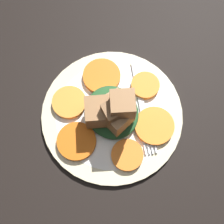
# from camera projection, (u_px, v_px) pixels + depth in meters

# --- Properties ---
(table_slab) EXTENTS (1.20, 1.20, 0.02)m
(table_slab) POSITION_uv_depth(u_px,v_px,m) (112.00, 117.00, 0.63)
(table_slab) COLOR black
(table_slab) RESTS_ON ground
(plate) EXTENTS (0.28, 0.28, 0.01)m
(plate) POSITION_uv_depth(u_px,v_px,m) (112.00, 115.00, 0.61)
(plate) COLOR beige
(plate) RESTS_ON table_slab
(carrot_slice_0) EXTENTS (0.06, 0.06, 0.01)m
(carrot_slice_0) POSITION_uv_depth(u_px,v_px,m) (127.00, 155.00, 0.58)
(carrot_slice_0) COLOR orange
(carrot_slice_0) RESTS_ON plate
(carrot_slice_1) EXTENTS (0.08, 0.08, 0.01)m
(carrot_slice_1) POSITION_uv_depth(u_px,v_px,m) (154.00, 126.00, 0.60)
(carrot_slice_1) COLOR orange
(carrot_slice_1) RESTS_ON plate
(carrot_slice_2) EXTENTS (0.06, 0.06, 0.01)m
(carrot_slice_2) POSITION_uv_depth(u_px,v_px,m) (145.00, 85.00, 0.62)
(carrot_slice_2) COLOR orange
(carrot_slice_2) RESTS_ON plate
(carrot_slice_3) EXTENTS (0.08, 0.08, 0.01)m
(carrot_slice_3) POSITION_uv_depth(u_px,v_px,m) (102.00, 76.00, 0.63)
(carrot_slice_3) COLOR orange
(carrot_slice_3) RESTS_ON plate
(carrot_slice_4) EXTENTS (0.07, 0.07, 0.01)m
(carrot_slice_4) POSITION_uv_depth(u_px,v_px,m) (69.00, 102.00, 0.61)
(carrot_slice_4) COLOR orange
(carrot_slice_4) RESTS_ON plate
(carrot_slice_5) EXTENTS (0.07, 0.07, 0.01)m
(carrot_slice_5) POSITION_uv_depth(u_px,v_px,m) (77.00, 141.00, 0.59)
(carrot_slice_5) COLOR #D45F13
(carrot_slice_5) RESTS_ON plate
(center_pile) EXTENTS (0.11, 0.11, 0.10)m
(center_pile) POSITION_uv_depth(u_px,v_px,m) (113.00, 111.00, 0.57)
(center_pile) COLOR #235128
(center_pile) RESTS_ON plate
(fork) EXTENTS (0.19, 0.07, 0.00)m
(fork) POSITION_uv_depth(u_px,v_px,m) (142.00, 109.00, 0.61)
(fork) COLOR silver
(fork) RESTS_ON plate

